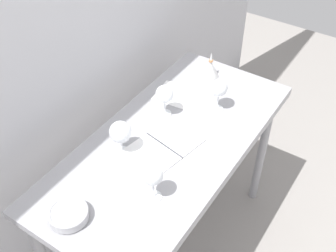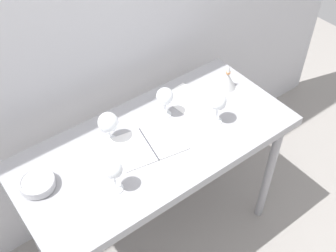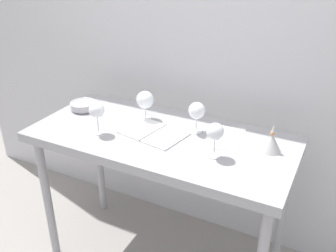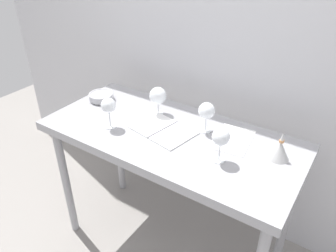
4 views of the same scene
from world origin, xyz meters
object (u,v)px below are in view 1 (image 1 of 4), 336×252
object	(u,v)px
wine_glass_near_right	(219,89)
open_notebook	(164,146)
tasting_bowl	(69,214)
wine_glass_near_left	(153,176)
decanter_funnel	(210,68)
tasting_sheet_upper	(181,96)
wine_glass_far_right	(165,95)
wine_glass_far_left	(120,133)

from	to	relation	value
wine_glass_near_right	open_notebook	bearing A→B (deg)	168.70
tasting_bowl	wine_glass_near_right	bearing A→B (deg)	-9.94
wine_glass_near_left	decanter_funnel	distance (m)	0.90
open_notebook	tasting_sheet_upper	world-z (taller)	open_notebook
wine_glass_far_right	wine_glass_near_left	size ratio (longest dim) A/B	0.97
wine_glass_near_right	open_notebook	world-z (taller)	wine_glass_near_right
open_notebook	decanter_funnel	distance (m)	0.61
tasting_sheet_upper	wine_glass_far_right	bearing A→B (deg)	174.88
wine_glass_far_left	tasting_sheet_upper	world-z (taller)	wine_glass_far_left
wine_glass_far_left	open_notebook	xyz separation A→B (m)	(0.13, -0.14, -0.11)
wine_glass_far_left	wine_glass_near_left	world-z (taller)	wine_glass_near_left
wine_glass_far_left	wine_glass_near_right	xyz separation A→B (m)	(0.50, -0.21, 0.01)
open_notebook	tasting_bowl	xyz separation A→B (m)	(-0.53, 0.08, 0.02)
tasting_sheet_upper	tasting_bowl	world-z (taller)	tasting_bowl
tasting_bowl	decanter_funnel	distance (m)	1.13
wine_glass_far_left	wine_glass_far_right	xyz separation A→B (m)	(0.32, -0.02, 0.00)
wine_glass_near_left	tasting_sheet_upper	xyz separation A→B (m)	(0.62, 0.26, -0.13)
wine_glass_far_left	open_notebook	size ratio (longest dim) A/B	0.46
wine_glass_far_left	wine_glass_near_left	xyz separation A→B (m)	(-0.13, -0.27, 0.01)
decanter_funnel	tasting_sheet_upper	bearing A→B (deg)	172.67
wine_glass_far_left	wine_glass_far_right	world-z (taller)	same
wine_glass_far_right	wine_glass_near_left	distance (m)	0.52
wine_glass_near_left	decanter_funnel	xyz separation A→B (m)	(0.86, 0.22, -0.08)
open_notebook	decanter_funnel	world-z (taller)	decanter_funnel
wine_glass_near_left	tasting_bowl	xyz separation A→B (m)	(-0.27, 0.21, -0.10)
wine_glass_near_left	open_notebook	distance (m)	0.32
wine_glass_near_right	tasting_bowl	distance (m)	0.92
wine_glass_far_right	wine_glass_near_left	bearing A→B (deg)	-151.14
wine_glass_near_right	decanter_funnel	world-z (taller)	wine_glass_near_right
wine_glass_far_left	decanter_funnel	bearing A→B (deg)	-3.34
decanter_funnel	open_notebook	bearing A→B (deg)	-170.79
tasting_sheet_upper	wine_glass_near_right	bearing A→B (deg)	-92.24
wine_glass_far_right	wine_glass_near_right	bearing A→B (deg)	-48.28
decanter_funnel	wine_glass_far_left	bearing A→B (deg)	176.66
wine_glass_far_right	wine_glass_near_left	xyz separation A→B (m)	(-0.46, -0.25, 0.01)
open_notebook	wine_glass_far_right	bearing A→B (deg)	43.52
wine_glass_far_left	tasting_sheet_upper	distance (m)	0.50
wine_glass_far_right	open_notebook	distance (m)	0.26
wine_glass_near_right	tasting_sheet_upper	size ratio (longest dim) A/B	0.66
wine_glass_near_right	wine_glass_near_left	size ratio (longest dim) A/B	1.00
wine_glass_near_left	decanter_funnel	size ratio (longest dim) A/B	1.17
tasting_sheet_upper	tasting_bowl	size ratio (longest dim) A/B	1.67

